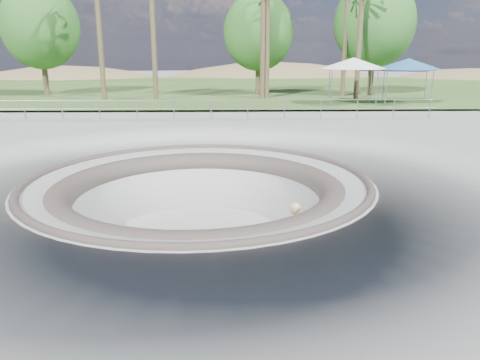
# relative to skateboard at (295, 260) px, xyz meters

# --- Properties ---
(ground) EXTENTS (180.00, 180.00, 0.00)m
(ground) POSITION_rel_skateboard_xyz_m (-2.70, 1.77, 1.83)
(ground) COLOR #989994
(ground) RESTS_ON ground
(skate_bowl) EXTENTS (14.00, 14.00, 4.10)m
(skate_bowl) POSITION_rel_skateboard_xyz_m (-2.70, 1.77, 0.00)
(skate_bowl) COLOR #989994
(skate_bowl) RESTS_ON ground
(grass_strip) EXTENTS (180.00, 36.00, 0.12)m
(grass_strip) POSITION_rel_skateboard_xyz_m (-2.70, 35.77, 2.05)
(grass_strip) COLOR #375120
(grass_strip) RESTS_ON ground
(distant_hills) EXTENTS (103.20, 45.00, 28.60)m
(distant_hills) POSITION_rel_skateboard_xyz_m (1.08, 58.94, -5.19)
(distant_hills) COLOR olive
(distant_hills) RESTS_ON ground
(safety_railing) EXTENTS (25.00, 0.06, 1.03)m
(safety_railing) POSITION_rel_skateboard_xyz_m (-2.70, 13.77, 2.52)
(safety_railing) COLOR gray
(safety_railing) RESTS_ON ground
(skateboard) EXTENTS (0.87, 0.45, 0.09)m
(skateboard) POSITION_rel_skateboard_xyz_m (0.00, 0.00, 0.00)
(skateboard) COLOR brown
(skateboard) RESTS_ON ground
(skater) EXTENTS (0.54, 0.69, 1.65)m
(skater) POSITION_rel_skateboard_xyz_m (-0.00, 0.00, 0.84)
(skater) COLOR #D1B987
(skater) RESTS_ON skateboard
(canopy_white) EXTENTS (5.96, 5.96, 3.05)m
(canopy_white) POSITION_rel_skateboard_xyz_m (6.52, 19.77, 4.78)
(canopy_white) COLOR gray
(canopy_white) RESTS_ON ground
(canopy_blue) EXTENTS (5.72, 5.72, 2.99)m
(canopy_blue) POSITION_rel_skateboard_xyz_m (10.19, 19.77, 4.73)
(canopy_blue) COLOR gray
(canopy_blue) RESTS_ON ground
(bushy_tree_left) EXTENTS (6.08, 5.53, 8.78)m
(bushy_tree_left) POSITION_rel_skateboard_xyz_m (-16.55, 27.46, 7.45)
(bushy_tree_left) COLOR brown
(bushy_tree_left) RESTS_ON ground
(bushy_tree_mid) EXTENTS (5.63, 5.12, 8.13)m
(bushy_tree_mid) POSITION_rel_skateboard_xyz_m (0.75, 27.60, 7.04)
(bushy_tree_mid) COLOR brown
(bushy_tree_mid) RESTS_ON ground
(bushy_tree_right) EXTENTS (6.37, 5.79, 9.20)m
(bushy_tree_right) POSITION_rel_skateboard_xyz_m (9.84, 26.69, 7.71)
(bushy_tree_right) COLOR brown
(bushy_tree_right) RESTS_ON ground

